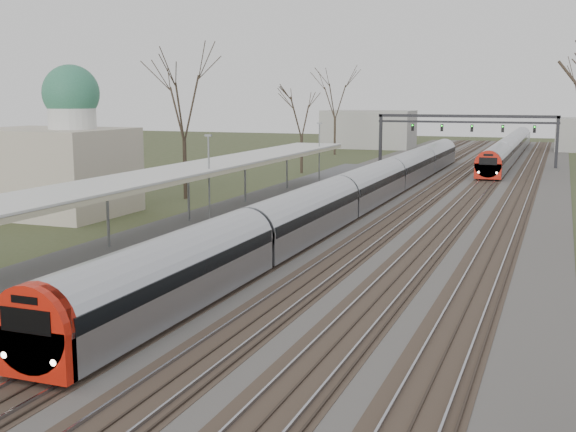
# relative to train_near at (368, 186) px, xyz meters

# --- Properties ---
(track_bed) EXTENTS (24.00, 160.00, 0.22)m
(track_bed) POSITION_rel_train_near_xyz_m (2.76, 4.96, -1.42)
(track_bed) COLOR #474442
(track_bed) RESTS_ON ground
(platform) EXTENTS (3.50, 69.00, 1.00)m
(platform) POSITION_rel_train_near_xyz_m (-6.55, -12.54, -0.98)
(platform) COLOR #9E9B93
(platform) RESTS_ON ground
(canopy) EXTENTS (4.10, 50.00, 3.11)m
(canopy) POSITION_rel_train_near_xyz_m (-6.55, -17.05, 2.45)
(canopy) COLOR slate
(canopy) RESTS_ON platform
(dome_building) EXTENTS (10.00, 8.00, 10.30)m
(dome_building) POSITION_rel_train_near_xyz_m (-19.21, -12.04, 2.24)
(dome_building) COLOR #C1B4A0
(dome_building) RESTS_ON ground
(signal_gantry) EXTENTS (21.00, 0.59, 6.08)m
(signal_gantry) POSITION_rel_train_near_xyz_m (2.79, 34.95, 3.43)
(signal_gantry) COLOR black
(signal_gantry) RESTS_ON ground
(tree_west_far) EXTENTS (5.50, 5.50, 11.33)m
(tree_west_far) POSITION_rel_train_near_xyz_m (-14.50, -2.04, 6.54)
(tree_west_far) COLOR #2D231C
(tree_west_far) RESTS_ON ground
(train_near) EXTENTS (2.62, 75.21, 3.05)m
(train_near) POSITION_rel_train_near_xyz_m (0.00, 0.00, 0.00)
(train_near) COLOR #9B9EA5
(train_near) RESTS_ON ground
(train_far) EXTENTS (2.62, 60.21, 3.05)m
(train_far) POSITION_rel_train_near_xyz_m (7.00, 48.59, 0.00)
(train_far) COLOR #9B9EA5
(train_far) RESTS_ON ground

